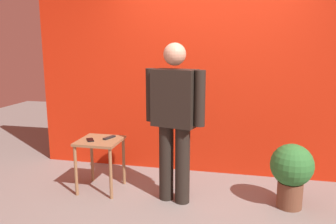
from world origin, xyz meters
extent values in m
plane|color=gray|center=(0.00, 0.00, 0.00)|extent=(12.00, 12.00, 0.00)
cube|color=red|center=(0.00, 1.41, 1.45)|extent=(4.74, 0.12, 2.90)
cylinder|color=black|center=(-0.37, 0.46, 0.42)|extent=(0.19, 0.19, 0.84)
cylinder|color=black|center=(-0.19, 0.41, 0.42)|extent=(0.19, 0.19, 0.84)
cube|color=black|center=(-0.28, 0.43, 1.14)|extent=(0.50, 0.33, 0.60)
cube|color=#2D4784|center=(-0.25, 0.55, 1.17)|extent=(0.13, 0.04, 0.50)
cube|color=silver|center=(-0.25, 0.56, 1.15)|extent=(0.05, 0.02, 0.45)
cylinder|color=black|center=(-0.55, 0.50, 1.16)|extent=(0.14, 0.14, 0.57)
cylinder|color=black|center=(-0.01, 0.37, 1.16)|extent=(0.14, 0.14, 0.57)
sphere|color=tan|center=(-0.28, 0.43, 1.59)|extent=(0.23, 0.23, 0.23)
cube|color=olive|center=(-1.18, 0.52, 0.60)|extent=(0.48, 0.48, 0.03)
cylinder|color=olive|center=(-1.39, 0.31, 0.29)|extent=(0.04, 0.04, 0.58)
cylinder|color=olive|center=(-0.97, 0.31, 0.29)|extent=(0.04, 0.04, 0.58)
cylinder|color=olive|center=(-1.39, 0.73, 0.29)|extent=(0.04, 0.04, 0.58)
cylinder|color=olive|center=(-0.97, 0.73, 0.29)|extent=(0.04, 0.04, 0.58)
cube|color=black|center=(-1.27, 0.47, 0.62)|extent=(0.14, 0.16, 0.01)
cube|color=black|center=(-1.09, 0.59, 0.62)|extent=(0.10, 0.17, 0.02)
cylinder|color=brown|center=(0.94, 0.54, 0.14)|extent=(0.26, 0.26, 0.28)
sphere|color=#2D7233|center=(0.94, 0.54, 0.47)|extent=(0.44, 0.44, 0.44)
camera|label=1|loc=(0.40, -2.94, 1.68)|focal=35.82mm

